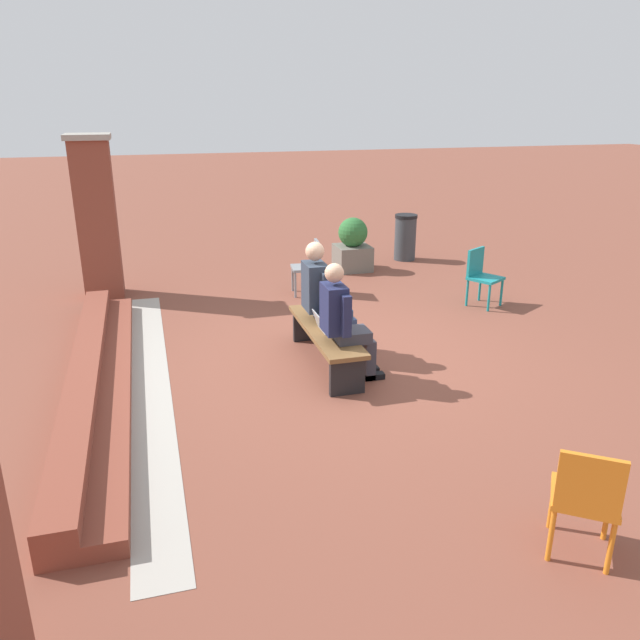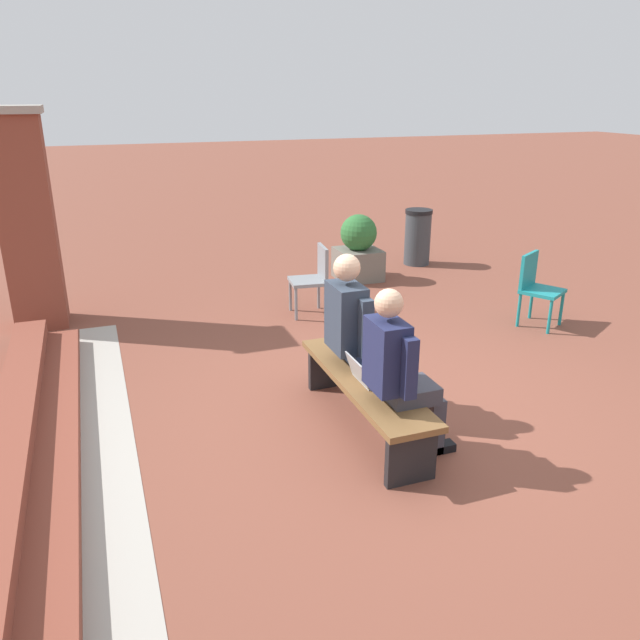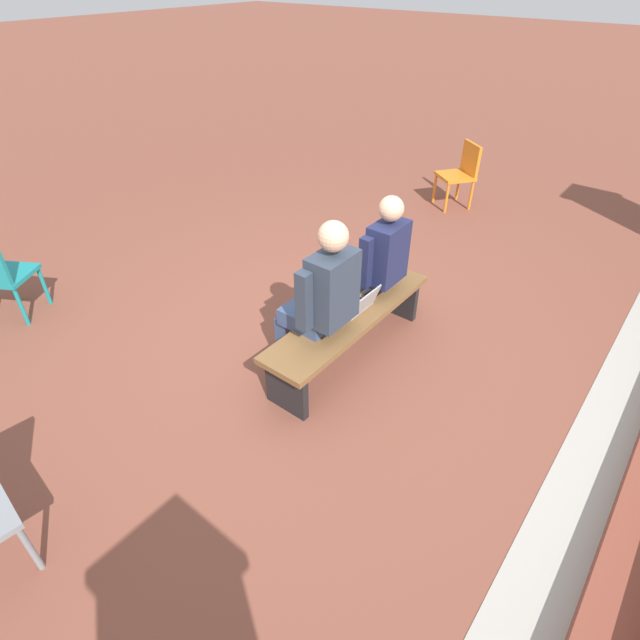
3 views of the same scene
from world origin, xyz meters
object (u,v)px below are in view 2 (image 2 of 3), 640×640
at_px(bench, 364,388).
at_px(person_student, 399,369).
at_px(person_adult, 358,330).
at_px(planter, 358,249).
at_px(laptop, 367,375).
at_px(litter_bin, 418,237).
at_px(plastic_chair_mid_courtyard, 314,276).
at_px(plastic_chair_far_right, 536,285).

distance_m(bench, person_student, 0.57).
xyz_separation_m(person_adult, planter, (3.63, -1.58, -0.30)).
xyz_separation_m(bench, planter, (3.94, -1.65, 0.08)).
xyz_separation_m(laptop, litter_bin, (4.45, -2.86, -0.07)).
bearing_deg(planter, person_student, 160.11).
relative_size(plastic_chair_mid_courtyard, plastic_chair_far_right, 1.00).
xyz_separation_m(person_adult, litter_bin, (4.08, -2.78, -0.30)).
bearing_deg(bench, person_adult, -12.79).
height_order(plastic_chair_mid_courtyard, planter, planter).
bearing_deg(person_student, plastic_chair_far_right, -54.71).
height_order(planter, litter_bin, planter).
relative_size(plastic_chair_mid_courtyard, planter, 0.89).
xyz_separation_m(laptop, plastic_chair_mid_courtyard, (2.81, -0.56, -0.02)).
distance_m(person_adult, litter_bin, 4.94).
height_order(laptop, plastic_chair_mid_courtyard, plastic_chair_mid_courtyard).
xyz_separation_m(person_student, litter_bin, (4.83, -2.79, -0.27)).
xyz_separation_m(plastic_chair_far_right, planter, (2.43, 1.18, -0.04)).
bearing_deg(planter, bench, 157.25).
bearing_deg(bench, plastic_chair_far_right, -61.87).
xyz_separation_m(plastic_chair_mid_courtyard, planter, (1.19, -1.10, -0.04)).
distance_m(bench, planter, 4.27).
distance_m(plastic_chair_mid_courtyard, plastic_chair_far_right, 2.59).
relative_size(bench, laptop, 5.62).
relative_size(laptop, plastic_chair_mid_courtyard, 0.38).
bearing_deg(person_adult, planter, -23.53).
distance_m(person_adult, plastic_chair_far_right, 3.02).
bearing_deg(laptop, plastic_chair_mid_courtyard, -11.28).
distance_m(planter, litter_bin, 1.28).
bearing_deg(litter_bin, planter, 110.39).
xyz_separation_m(bench, laptop, (-0.07, 0.01, 0.15)).
bearing_deg(person_adult, bench, 167.21).
bearing_deg(plastic_chair_mid_courtyard, bench, 168.68).
distance_m(plastic_chair_far_right, litter_bin, 2.87).
relative_size(person_adult, plastic_chair_far_right, 1.64).
xyz_separation_m(bench, plastic_chair_far_right, (1.51, -2.83, 0.13)).
height_order(plastic_chair_far_right, litter_bin, litter_bin).
bearing_deg(planter, plastic_chair_far_right, -154.11).
distance_m(plastic_chair_far_right, planter, 2.70).
bearing_deg(plastic_chair_mid_courtyard, person_adult, 168.86).
xyz_separation_m(planter, litter_bin, (0.45, -1.20, -0.00)).
xyz_separation_m(person_adult, laptop, (-0.38, 0.08, -0.23)).
height_order(person_adult, plastic_chair_mid_courtyard, person_adult).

